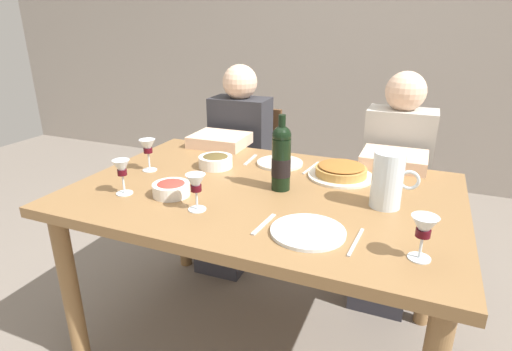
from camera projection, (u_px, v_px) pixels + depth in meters
name	position (u px, v px, depth m)	size (l,w,h in m)	color
ground_plane	(263.00, 340.00, 1.91)	(8.00, 8.00, 0.00)	slate
back_wall	(368.00, 19.00, 3.44)	(8.00, 0.10, 2.80)	#A3998E
dining_table	(264.00, 210.00, 1.67)	(1.50, 1.00, 0.76)	olive
wine_bottle	(281.00, 158.00, 1.59)	(0.08, 0.08, 0.30)	black
water_pitcher	(387.00, 183.00, 1.45)	(0.16, 0.11, 0.20)	silver
baked_tart	(341.00, 171.00, 1.75)	(0.28, 0.28, 0.06)	silver
salad_bowl	(171.00, 188.00, 1.57)	(0.14, 0.14, 0.06)	white
olive_bowl	(216.00, 161.00, 1.87)	(0.15, 0.15, 0.06)	white
wine_glass_left_diner	(122.00, 170.00, 1.56)	(0.07, 0.07, 0.14)	silver
wine_glass_right_diner	(196.00, 185.00, 1.42)	(0.07, 0.07, 0.13)	silver
wine_glass_centre	(148.00, 148.00, 1.80)	(0.07, 0.07, 0.14)	silver
wine_glass_spare	(424.00, 229.00, 1.12)	(0.07, 0.07, 0.13)	silver
dinner_plate_left_setting	(280.00, 163.00, 1.92)	(0.21, 0.21, 0.01)	silver
dinner_plate_right_setting	(308.00, 232.00, 1.29)	(0.24, 0.24, 0.01)	silver
fork_left_setting	(250.00, 160.00, 1.97)	(0.16, 0.01, 0.01)	silver
knife_left_setting	(311.00, 168.00, 1.87)	(0.18, 0.01, 0.01)	silver
knife_right_setting	(356.00, 242.00, 1.24)	(0.18, 0.01, 0.01)	silver
spoon_right_setting	(264.00, 224.00, 1.35)	(0.16, 0.01, 0.01)	silver
chair_left	(249.00, 168.00, 2.65)	(0.41, 0.41, 0.87)	brown
diner_left	(233.00, 162.00, 2.40)	(0.34, 0.51, 1.16)	#2D2D33
chair_right	(395.00, 188.00, 2.34)	(0.40, 0.40, 0.87)	brown
diner_right	(393.00, 182.00, 2.09)	(0.34, 0.50, 1.16)	#B7B2A8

